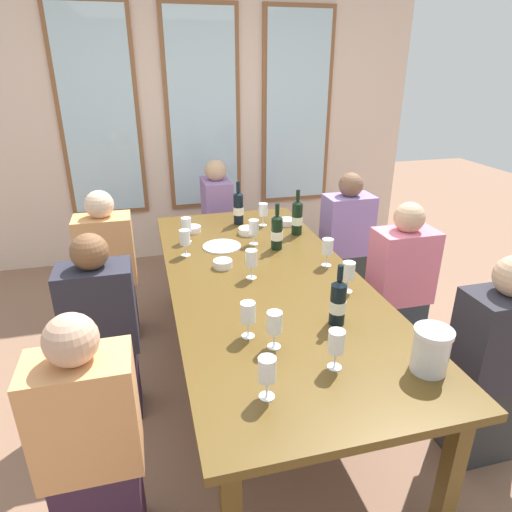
# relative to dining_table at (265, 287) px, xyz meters

# --- Properties ---
(ground_plane) EXTENTS (12.00, 12.00, 0.00)m
(ground_plane) POSITION_rel_dining_table_xyz_m (0.00, 0.00, -0.68)
(ground_plane) COLOR #87624B
(back_wall_with_windows) EXTENTS (4.29, 0.10, 2.90)m
(back_wall_with_windows) POSITION_rel_dining_table_xyz_m (0.00, 2.27, 0.77)
(back_wall_with_windows) COLOR beige
(back_wall_with_windows) RESTS_ON ground
(dining_table) EXTENTS (1.09, 2.54, 0.74)m
(dining_table) POSITION_rel_dining_table_xyz_m (0.00, 0.00, 0.00)
(dining_table) COLOR #543C17
(dining_table) RESTS_ON ground
(white_plate_0) EXTENTS (0.26, 0.26, 0.01)m
(white_plate_0) POSITION_rel_dining_table_xyz_m (-0.16, 0.53, 0.07)
(white_plate_0) COLOR white
(white_plate_0) RESTS_ON dining_table
(metal_pitcher) EXTENTS (0.16, 0.16, 0.19)m
(metal_pitcher) POSITION_rel_dining_table_xyz_m (0.41, -0.98, 0.16)
(metal_pitcher) COLOR silver
(metal_pitcher) RESTS_ON dining_table
(wine_bottle_0) EXTENTS (0.08, 0.08, 0.30)m
(wine_bottle_0) POSITION_rel_dining_table_xyz_m (0.20, -0.56, 0.18)
(wine_bottle_0) COLOR black
(wine_bottle_0) RESTS_ON dining_table
(wine_bottle_1) EXTENTS (0.08, 0.08, 0.33)m
(wine_bottle_1) POSITION_rel_dining_table_xyz_m (0.06, 0.97, 0.19)
(wine_bottle_1) COLOR black
(wine_bottle_1) RESTS_ON dining_table
(wine_bottle_2) EXTENTS (0.08, 0.08, 0.31)m
(wine_bottle_2) POSITION_rel_dining_table_xyz_m (0.19, 0.41, 0.18)
(wine_bottle_2) COLOR black
(wine_bottle_2) RESTS_ON dining_table
(wine_bottle_3) EXTENTS (0.08, 0.08, 0.33)m
(wine_bottle_3) POSITION_rel_dining_table_xyz_m (0.42, 0.64, 0.19)
(wine_bottle_3) COLOR black
(wine_bottle_3) RESTS_ON dining_table
(tasting_bowl_0) EXTENTS (0.14, 0.14, 0.05)m
(tasting_bowl_0) POSITION_rel_dining_table_xyz_m (0.07, 0.73, 0.08)
(tasting_bowl_0) COLOR white
(tasting_bowl_0) RESTS_ON dining_table
(tasting_bowl_1) EXTENTS (0.13, 0.13, 0.04)m
(tasting_bowl_1) POSITION_rel_dining_table_xyz_m (0.42, 0.85, 0.08)
(tasting_bowl_1) COLOR white
(tasting_bowl_1) RESTS_ON dining_table
(tasting_bowl_2) EXTENTS (0.12, 0.12, 0.05)m
(tasting_bowl_2) POSITION_rel_dining_table_xyz_m (-0.21, 0.21, 0.08)
(tasting_bowl_2) COLOR white
(tasting_bowl_2) RESTS_ON dining_table
(tasting_bowl_3) EXTENTS (0.12, 0.12, 0.04)m
(tasting_bowl_3) POSITION_rel_dining_table_xyz_m (-0.31, 0.87, 0.08)
(tasting_bowl_3) COLOR white
(tasting_bowl_3) RESTS_ON dining_table
(wine_glass_0) EXTENTS (0.07, 0.07, 0.17)m
(wine_glass_0) POSITION_rel_dining_table_xyz_m (-0.41, 0.44, 0.18)
(wine_glass_0) COLOR white
(wine_glass_0) RESTS_ON dining_table
(wine_glass_1) EXTENTS (0.07, 0.07, 0.17)m
(wine_glass_1) POSITION_rel_dining_table_xyz_m (-0.37, 0.68, 0.18)
(wine_glass_1) COLOR white
(wine_glass_1) RESTS_ON dining_table
(wine_glass_2) EXTENTS (0.07, 0.07, 0.17)m
(wine_glass_2) POSITION_rel_dining_table_xyz_m (0.39, -0.27, 0.18)
(wine_glass_2) COLOR white
(wine_glass_2) RESTS_ON dining_table
(wine_glass_3) EXTENTS (0.07, 0.07, 0.17)m
(wine_glass_3) POSITION_rel_dining_table_xyz_m (-0.24, -0.56, 0.18)
(wine_glass_3) COLOR white
(wine_glass_3) RESTS_ON dining_table
(wine_glass_4) EXTENTS (0.07, 0.07, 0.17)m
(wine_glass_4) POSITION_rel_dining_table_xyz_m (0.07, 0.52, 0.18)
(wine_glass_4) COLOR white
(wine_glass_4) RESTS_ON dining_table
(wine_glass_5) EXTENTS (0.07, 0.07, 0.17)m
(wine_glass_5) POSITION_rel_dining_table_xyz_m (0.23, 0.88, 0.18)
(wine_glass_5) COLOR white
(wine_glass_5) RESTS_ON dining_table
(wine_glass_6) EXTENTS (0.07, 0.07, 0.17)m
(wine_glass_6) POSITION_rel_dining_table_xyz_m (0.41, 0.07, 0.18)
(wine_glass_6) COLOR white
(wine_glass_6) RESTS_ON dining_table
(wine_glass_7) EXTENTS (0.07, 0.07, 0.17)m
(wine_glass_7) POSITION_rel_dining_table_xyz_m (0.05, -0.87, 0.18)
(wine_glass_7) COLOR white
(wine_glass_7) RESTS_ON dining_table
(wine_glass_8) EXTENTS (0.07, 0.07, 0.17)m
(wine_glass_8) POSITION_rel_dining_table_xyz_m (-0.26, -0.97, 0.18)
(wine_glass_8) COLOR white
(wine_glass_8) RESTS_ON dining_table
(wine_glass_9) EXTENTS (0.07, 0.07, 0.17)m
(wine_glass_9) POSITION_rel_dining_table_xyz_m (-0.15, -0.67, 0.18)
(wine_glass_9) COLOR white
(wine_glass_9) RESTS_ON dining_table
(wine_glass_10) EXTENTS (0.07, 0.07, 0.17)m
(wine_glass_10) POSITION_rel_dining_table_xyz_m (-0.08, 0.02, 0.18)
(wine_glass_10) COLOR white
(wine_glass_10) RESTS_ON dining_table
(seated_person_0) EXTENTS (0.38, 0.24, 1.11)m
(seated_person_0) POSITION_rel_dining_table_xyz_m (-0.93, -0.03, -0.15)
(seated_person_0) COLOR #2D223C
(seated_person_0) RESTS_ON ground
(seated_person_1) EXTENTS (0.38, 0.24, 1.11)m
(seated_person_1) POSITION_rel_dining_table_xyz_m (0.93, 0.05, -0.15)
(seated_person_1) COLOR #2E363F
(seated_person_1) RESTS_ON ground
(seated_person_2) EXTENTS (0.38, 0.24, 1.11)m
(seated_person_2) POSITION_rel_dining_table_xyz_m (-0.93, 0.80, -0.15)
(seated_person_2) COLOR #322433
(seated_person_2) RESTS_ON ground
(seated_person_3) EXTENTS (0.38, 0.24, 1.11)m
(seated_person_3) POSITION_rel_dining_table_xyz_m (0.93, 0.86, -0.15)
(seated_person_3) COLOR #2C3431
(seated_person_3) RESTS_ON ground
(seated_person_4) EXTENTS (0.38, 0.24, 1.11)m
(seated_person_4) POSITION_rel_dining_table_xyz_m (-0.93, -0.84, -0.15)
(seated_person_4) COLOR #392136
(seated_person_4) RESTS_ON ground
(seated_person_5) EXTENTS (0.38, 0.24, 1.11)m
(seated_person_5) POSITION_rel_dining_table_xyz_m (0.93, -0.80, -0.15)
(seated_person_5) COLOR #2B2C2D
(seated_person_5) RESTS_ON ground
(seated_person_6) EXTENTS (0.24, 0.38, 1.11)m
(seated_person_6) POSITION_rel_dining_table_xyz_m (0.00, 1.62, -0.15)
(seated_person_6) COLOR #352F31
(seated_person_6) RESTS_ON ground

